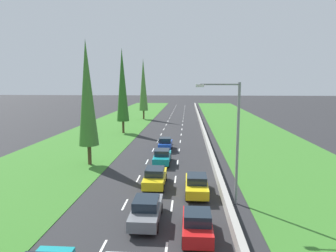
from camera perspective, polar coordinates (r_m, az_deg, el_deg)
The scene contains 15 objects.
ground_plane at distance 60.30m, azimuth 1.09°, elevation -0.18°, with size 300.00×300.00×0.00m, color #28282B.
grass_verge_left at distance 62.19m, azimuth -10.63°, elevation -0.04°, with size 14.00×140.00×0.04m, color #387528.
grass_verge_right at distance 61.33m, azimuth 14.61°, elevation -0.29°, with size 14.00×140.00×0.04m, color #387528.
median_barrier at distance 60.24m, azimuth 6.51°, elevation 0.17°, with size 0.44×120.00×0.85m, color #9E9B93.
lane_markings at distance 60.30m, azimuth 1.09°, elevation -0.17°, with size 3.64×116.00×0.01m.
red_hatchback_right_lane at distance 18.10m, azimuth 5.65°, elevation -18.36°, with size 1.74×3.90×1.72m.
grey_sedan_centre_lane at distance 19.90m, azimuth -4.17°, elevation -15.84°, with size 1.82×4.50×1.64m.
yellow_sedan_centre_lane at distance 26.16m, azimuth -2.51°, elevation -9.80°, with size 1.82×4.50×1.64m.
teal_sedan_centre_lane at distance 33.04m, azimuth -1.12°, elevation -5.92°, with size 1.82×4.50×1.64m.
yellow_sedan_right_lane at distance 24.43m, azimuth 5.54°, elevation -11.16°, with size 1.82×4.50×1.64m.
blue_hatchback_centre_lane at distance 39.64m, azimuth -0.51°, elevation -3.46°, with size 1.74×3.90×1.72m.
poplar_tree_second at distance 32.85m, azimuth -15.34°, elevation 6.08°, with size 2.14×2.14×13.54m.
poplar_tree_third at distance 52.81m, azimuth -8.80°, elevation 7.79°, with size 2.17×2.17×14.93m.
poplar_tree_fourth at distance 72.55m, azimuth -4.78°, elevation 7.93°, with size 2.17×2.17×14.77m.
street_light_mast at distance 21.92m, azimuth 12.43°, elevation -1.64°, with size 3.20×0.28×9.00m.
Camera 1 is at (2.83, 0.43, 8.97)m, focal length 31.58 mm.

